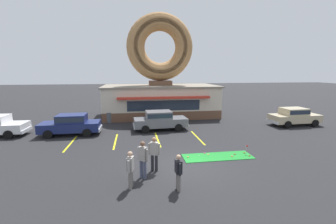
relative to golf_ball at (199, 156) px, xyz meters
name	(u,v)px	position (x,y,z in m)	size (l,w,h in m)	color
ground_plane	(187,167)	(-1.02, -1.30, -0.05)	(160.00, 160.00, 0.00)	#232326
donut_shop_building	(160,82)	(-0.70, 12.64, 3.69)	(12.30, 6.75, 10.96)	brown
putting_mat	(218,156)	(1.05, -0.21, -0.04)	(4.03, 1.30, 0.03)	#1E842D
mini_donut_near_left	(244,153)	(2.83, 0.02, 0.00)	(0.13, 0.13, 0.04)	brown
mini_donut_near_right	(205,153)	(0.45, 0.34, 0.00)	(0.13, 0.13, 0.04)	#D8667F
mini_donut_mid_left	(232,156)	(1.86, -0.38, 0.00)	(0.13, 0.13, 0.04)	#D17F47
mini_donut_mid_centre	(235,154)	(2.16, -0.08, 0.00)	(0.13, 0.13, 0.04)	brown
mini_donut_mid_right	(249,156)	(2.89, -0.47, 0.00)	(0.13, 0.13, 0.04)	brown
mini_donut_far_left	(208,154)	(0.60, 0.12, 0.00)	(0.13, 0.13, 0.04)	#E5C666
mini_donut_far_centre	(188,157)	(-0.68, -0.09, 0.00)	(0.13, 0.13, 0.04)	#D17F47
golf_ball	(199,156)	(0.00, 0.00, 0.00)	(0.04, 0.04, 0.04)	white
putting_flag_pin	(247,148)	(2.85, -0.15, 0.39)	(0.13, 0.01, 0.55)	silver
car_grey	(160,120)	(-1.52, 6.39, 0.82)	(4.63, 2.13, 1.60)	slate
car_navy	(71,124)	(-8.51, 5.95, 0.82)	(4.57, 2.00, 1.60)	navy
car_champagne	(294,116)	(10.79, 6.09, 0.82)	(4.61, 2.08, 1.60)	#BCAD89
pedestrian_blue_sweater_man	(130,168)	(-3.89, -3.00, 0.85)	(0.33, 0.58, 1.62)	slate
pedestrian_hooded_kid	(143,158)	(-3.33, -2.17, 0.94)	(0.48, 0.43, 1.76)	#474C66
pedestrian_leather_jacket_man	(154,152)	(-2.74, -1.51, 0.92)	(0.57, 0.34, 1.74)	#232328
pedestrian_clipboard_woman	(178,171)	(-1.94, -3.47, 0.80)	(0.26, 0.60, 1.54)	slate
trash_bin	(109,117)	(-6.02, 9.89, 0.45)	(0.57, 0.57, 0.97)	#51565B
parking_stripe_far_left	(71,143)	(-8.01, 3.70, -0.05)	(0.12, 3.60, 0.01)	yellow
parking_stripe_left	(115,141)	(-5.01, 3.70, -0.05)	(0.12, 3.60, 0.01)	yellow
parking_stripe_mid_left	(158,139)	(-2.01, 3.70, -0.05)	(0.12, 3.60, 0.01)	yellow
parking_stripe_centre	(197,137)	(0.99, 3.70, -0.05)	(0.12, 3.60, 0.01)	yellow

